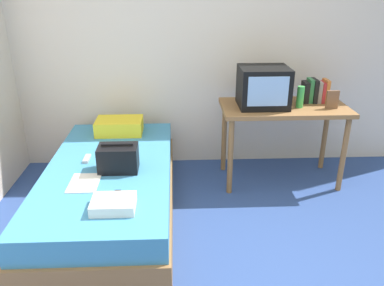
{
  "coord_description": "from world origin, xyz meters",
  "views": [
    {
      "loc": [
        -0.36,
        -1.96,
        1.85
      ],
      "look_at": [
        -0.22,
        1.09,
        0.56
      ],
      "focal_mm": 36.65,
      "sensor_mm": 36.0,
      "label": 1
    }
  ],
  "objects_px": {
    "water_bottle": "(300,97)",
    "book_row": "(315,91)",
    "desk": "(283,116)",
    "folded_towel": "(114,204)",
    "magazine": "(84,183)",
    "handbag": "(118,158)",
    "bed": "(111,193)",
    "picture_frame": "(332,100)",
    "remote_dark": "(116,197)",
    "tv": "(263,87)",
    "pillow": "(119,126)",
    "remote_silver": "(87,159)"
  },
  "relations": [
    {
      "from": "water_bottle",
      "to": "remote_silver",
      "type": "height_order",
      "value": "water_bottle"
    },
    {
      "from": "bed",
      "to": "magazine",
      "type": "bearing_deg",
      "value": -114.56
    },
    {
      "from": "bed",
      "to": "pillow",
      "type": "relative_size",
      "value": 4.58
    },
    {
      "from": "pillow",
      "to": "folded_towel",
      "type": "relative_size",
      "value": 1.56
    },
    {
      "from": "picture_frame",
      "to": "pillow",
      "type": "xyz_separation_m",
      "value": [
        -1.95,
        0.21,
        -0.3
      ]
    },
    {
      "from": "water_bottle",
      "to": "magazine",
      "type": "height_order",
      "value": "water_bottle"
    },
    {
      "from": "remote_dark",
      "to": "bed",
      "type": "bearing_deg",
      "value": 104.55
    },
    {
      "from": "water_bottle",
      "to": "tv",
      "type": "bearing_deg",
      "value": 171.41
    },
    {
      "from": "desk",
      "to": "book_row",
      "type": "bearing_deg",
      "value": 19.67
    },
    {
      "from": "water_bottle",
      "to": "book_row",
      "type": "distance_m",
      "value": 0.26
    },
    {
      "from": "handbag",
      "to": "remote_dark",
      "type": "distance_m",
      "value": 0.44
    },
    {
      "from": "bed",
      "to": "book_row",
      "type": "bearing_deg",
      "value": 21.35
    },
    {
      "from": "magazine",
      "to": "bed",
      "type": "bearing_deg",
      "value": 65.44
    },
    {
      "from": "book_row",
      "to": "folded_towel",
      "type": "height_order",
      "value": "book_row"
    },
    {
      "from": "desk",
      "to": "folded_towel",
      "type": "xyz_separation_m",
      "value": [
        -1.42,
        -1.25,
        -0.15
      ]
    },
    {
      "from": "remote_silver",
      "to": "book_row",
      "type": "bearing_deg",
      "value": 16.54
    },
    {
      "from": "remote_dark",
      "to": "folded_towel",
      "type": "distance_m",
      "value": 0.13
    },
    {
      "from": "book_row",
      "to": "folded_towel",
      "type": "distance_m",
      "value": 2.23
    },
    {
      "from": "bed",
      "to": "tv",
      "type": "relative_size",
      "value": 4.55
    },
    {
      "from": "picture_frame",
      "to": "remote_silver",
      "type": "distance_m",
      "value": 2.2
    },
    {
      "from": "desk",
      "to": "pillow",
      "type": "relative_size",
      "value": 2.66
    },
    {
      "from": "desk",
      "to": "picture_frame",
      "type": "xyz_separation_m",
      "value": [
        0.4,
        -0.11,
        0.18
      ]
    },
    {
      "from": "water_bottle",
      "to": "folded_towel",
      "type": "xyz_separation_m",
      "value": [
        -1.54,
        -1.19,
        -0.35
      ]
    },
    {
      "from": "book_row",
      "to": "pillow",
      "type": "relative_size",
      "value": 0.53
    },
    {
      "from": "water_bottle",
      "to": "remote_dark",
      "type": "height_order",
      "value": "water_bottle"
    },
    {
      "from": "pillow",
      "to": "remote_silver",
      "type": "xyz_separation_m",
      "value": [
        -0.19,
        -0.6,
        -0.06
      ]
    },
    {
      "from": "book_row",
      "to": "magazine",
      "type": "height_order",
      "value": "book_row"
    },
    {
      "from": "tv",
      "to": "water_bottle",
      "type": "distance_m",
      "value": 0.35
    },
    {
      "from": "desk",
      "to": "folded_towel",
      "type": "bearing_deg",
      "value": -138.55
    },
    {
      "from": "desk",
      "to": "pillow",
      "type": "bearing_deg",
      "value": 176.1
    },
    {
      "from": "book_row",
      "to": "magazine",
      "type": "distance_m",
      "value": 2.27
    },
    {
      "from": "bed",
      "to": "pillow",
      "type": "bearing_deg",
      "value": 89.95
    },
    {
      "from": "desk",
      "to": "book_row",
      "type": "relative_size",
      "value": 5.0
    },
    {
      "from": "handbag",
      "to": "remote_dark",
      "type": "xyz_separation_m",
      "value": [
        0.04,
        -0.43,
        -0.09
      ]
    },
    {
      "from": "picture_frame",
      "to": "folded_towel",
      "type": "bearing_deg",
      "value": -147.77
    },
    {
      "from": "tv",
      "to": "picture_frame",
      "type": "bearing_deg",
      "value": -9.22
    },
    {
      "from": "tv",
      "to": "picture_frame",
      "type": "xyz_separation_m",
      "value": [
        0.61,
        -0.1,
        -0.1
      ]
    },
    {
      "from": "picture_frame",
      "to": "folded_towel",
      "type": "relative_size",
      "value": 0.59
    },
    {
      "from": "magazine",
      "to": "remote_silver",
      "type": "height_order",
      "value": "remote_silver"
    },
    {
      "from": "bed",
      "to": "remote_dark",
      "type": "xyz_separation_m",
      "value": [
        0.13,
        -0.51,
        0.25
      ]
    },
    {
      "from": "magazine",
      "to": "remote_dark",
      "type": "distance_m",
      "value": 0.34
    },
    {
      "from": "handbag",
      "to": "bed",
      "type": "bearing_deg",
      "value": 140.13
    },
    {
      "from": "tv",
      "to": "handbag",
      "type": "relative_size",
      "value": 1.47
    },
    {
      "from": "desk",
      "to": "water_bottle",
      "type": "xyz_separation_m",
      "value": [
        0.12,
        -0.06,
        0.2
      ]
    },
    {
      "from": "pillow",
      "to": "handbag",
      "type": "bearing_deg",
      "value": -83.27
    },
    {
      "from": "pillow",
      "to": "magazine",
      "type": "height_order",
      "value": "pillow"
    },
    {
      "from": "handbag",
      "to": "remote_dark",
      "type": "bearing_deg",
      "value": -85.13
    },
    {
      "from": "remote_silver",
      "to": "water_bottle",
      "type": "bearing_deg",
      "value": 13.31
    },
    {
      "from": "bed",
      "to": "tv",
      "type": "bearing_deg",
      "value": 24.45
    },
    {
      "from": "desk",
      "to": "remote_dark",
      "type": "relative_size",
      "value": 7.44
    }
  ]
}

